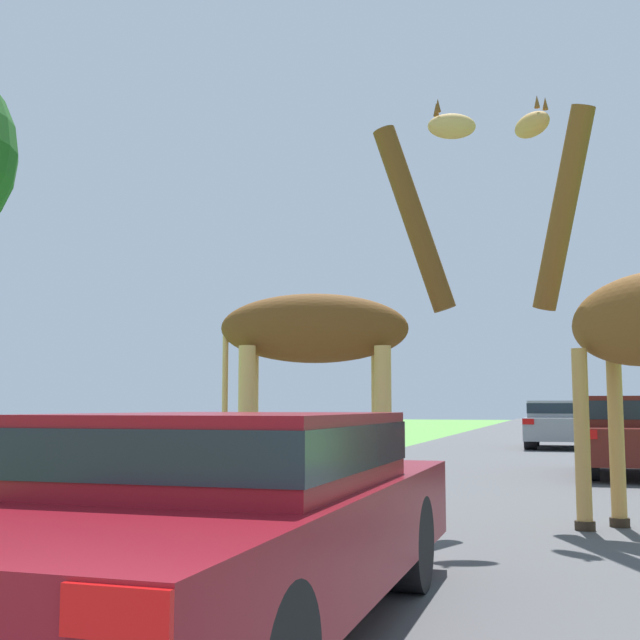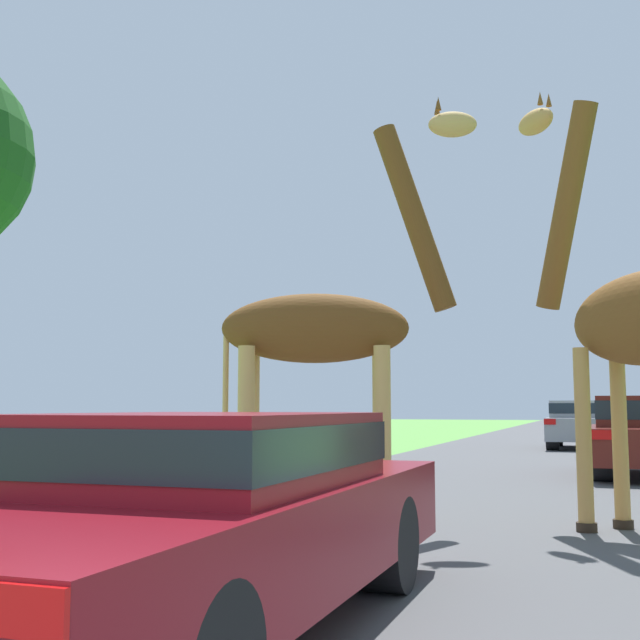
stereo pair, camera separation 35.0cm
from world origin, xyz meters
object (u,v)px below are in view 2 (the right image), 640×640
Objects in this scene: giraffe_companion at (638,315)px; car_lead_maroon at (201,513)px; giraffe_near_road at (329,334)px; car_queue_right at (579,423)px.

car_lead_maroon is (-2.57, -4.53, -1.52)m from giraffe_companion.
giraffe_companion is (3.26, 0.15, 0.10)m from giraffe_near_road.
car_lead_maroon is at bearing -93.99° from car_queue_right.
car_queue_right is at bearing 48.72° from giraffe_companion.
car_queue_right reaches higher than car_lead_maroon.
car_queue_right is (2.24, 17.77, -1.33)m from giraffe_near_road.
giraffe_companion is 5.42m from car_lead_maroon.
giraffe_companion is at bearing -86.67° from car_queue_right.
car_queue_right is at bearing 86.01° from car_lead_maroon.
car_lead_maroon is at bearing -164.22° from giraffe_companion.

